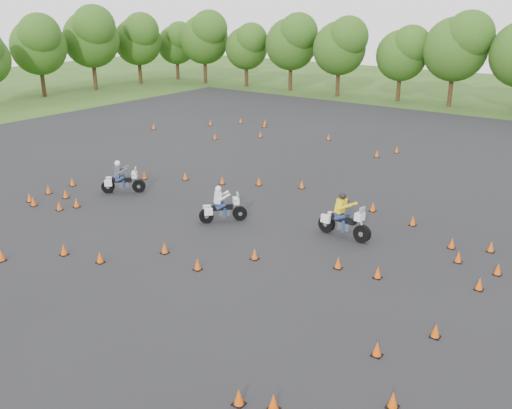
# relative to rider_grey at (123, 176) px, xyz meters

# --- Properties ---
(ground) EXTENTS (140.00, 140.00, 0.00)m
(ground) POSITION_rel_rider_grey_xyz_m (8.87, -4.04, -0.91)
(ground) COLOR #2D5119
(ground) RESTS_ON ground
(asphalt_pad) EXTENTS (62.00, 62.00, 0.00)m
(asphalt_pad) POSITION_rel_rider_grey_xyz_m (8.87, 1.96, -0.90)
(asphalt_pad) COLOR black
(asphalt_pad) RESTS_ON ground
(traffic_cones) EXTENTS (35.84, 32.96, 0.45)m
(traffic_cones) POSITION_rel_rider_grey_xyz_m (8.55, 1.72, -0.68)
(traffic_cones) COLOR #DE4E09
(traffic_cones) RESTS_ON asphalt_pad
(rider_grey) EXTENTS (2.26, 2.05, 1.81)m
(rider_grey) POSITION_rel_rider_grey_xyz_m (0.00, 0.00, 0.00)
(rider_grey) COLOR #44464C
(rider_grey) RESTS_ON ground
(rider_yellow) EXTENTS (2.61, 0.96, 1.98)m
(rider_yellow) POSITION_rel_rider_grey_xyz_m (12.50, 1.48, 0.08)
(rider_yellow) COLOR yellow
(rider_yellow) RESTS_ON ground
(rider_white) EXTENTS (2.02, 2.17, 1.75)m
(rider_white) POSITION_rel_rider_grey_xyz_m (7.05, -0.15, -0.03)
(rider_white) COLOR silver
(rider_white) RESTS_ON ground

